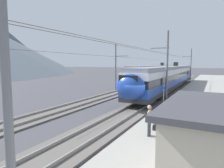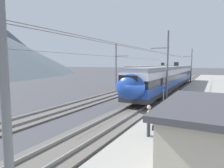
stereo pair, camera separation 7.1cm
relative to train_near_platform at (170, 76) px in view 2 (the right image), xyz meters
name	(u,v)px [view 2 (the right image)]	position (x,y,z in m)	size (l,w,h in m)	color
ground_plane	(141,114)	(-16.65, -1.04, -2.23)	(400.00, 400.00, 0.00)	#424247
platform_slab	(207,120)	(-16.65, -6.04, -2.04)	(120.00, 7.99, 0.39)	gray
track_near	(130,112)	(-16.65, 0.00, -2.17)	(120.00, 3.00, 0.28)	#5B5651
track_far	(76,105)	(-16.65, 5.87, -2.17)	(120.00, 3.00, 0.28)	#5B5651
train_near_platform	(170,76)	(0.00, 0.00, 0.00)	(34.63, 2.88, 4.27)	#2D2D30
train_far_track	(157,72)	(14.17, 5.87, 0.00)	(34.52, 3.03, 4.27)	#2D2D30
catenary_mast_west	(0,61)	(-28.92, -1.61, 2.08)	(42.23, 2.02, 8.38)	slate
catenary_mast_mid	(166,65)	(-10.22, -1.60, 1.85)	(42.23, 2.02, 7.82)	slate
catenary_mast_east	(191,65)	(14.19, -1.60, 1.73)	(42.23, 2.02, 7.56)	slate
catenary_mast_far_side	(117,66)	(-3.69, 7.72, 1.64)	(42.23, 2.30, 7.42)	slate
platform_sign	(164,92)	(-16.30, -2.81, -0.24)	(0.70, 0.08, 2.18)	#59595B
passenger_walking	(149,119)	(-22.13, -3.39, -0.90)	(0.53, 0.22, 1.69)	#383842
handbag_beside_passenger	(154,127)	(-21.02, -3.40, -1.69)	(0.32, 0.18, 0.43)	black
potted_plant_platform_edge	(169,110)	(-17.40, -3.51, -1.38)	(0.69, 0.69, 0.85)	brown
platform_shelter	(202,143)	(-25.38, -6.11, -0.48)	(4.79, 2.28, 2.68)	#B7AD99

